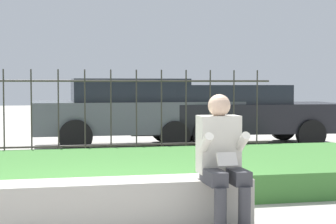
{
  "coord_description": "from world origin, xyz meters",
  "views": [
    {
      "loc": [
        -0.38,
        -5.16,
        1.36
      ],
      "look_at": [
        1.0,
        1.29,
        1.02
      ],
      "focal_mm": 60.0,
      "sensor_mm": 36.0,
      "label": 1
    }
  ],
  "objects": [
    {
      "name": "stone_bench",
      "position": [
        0.23,
        0.0,
        0.2
      ],
      "size": [
        2.57,
        0.46,
        0.46
      ],
      "color": "#ADA89E",
      "rests_on": "ground_plane"
    },
    {
      "name": "car_parked_right",
      "position": [
        3.56,
        6.56,
        0.71
      ],
      "size": [
        4.74,
        2.16,
        1.32
      ],
      "rotation": [
        0.0,
        0.0,
        -0.07
      ],
      "color": "black",
      "rests_on": "ground_plane"
    },
    {
      "name": "car_parked_center",
      "position": [
        1.42,
        6.68,
        0.78
      ],
      "size": [
        4.3,
        1.97,
        1.45
      ],
      "rotation": [
        0.0,
        0.0,
        -0.0
      ],
      "color": "#4C5156",
      "rests_on": "ground_plane"
    },
    {
      "name": "person_seated_reader",
      "position": [
        1.18,
        -0.26,
        0.69
      ],
      "size": [
        0.42,
        0.73,
        1.26
      ],
      "color": "black",
      "rests_on": "ground_plane"
    },
    {
      "name": "grass_berm",
      "position": [
        0.0,
        2.21,
        0.17
      ],
      "size": [
        8.91,
        3.03,
        0.33
      ],
      "color": "#3D7533",
      "rests_on": "ground_plane"
    },
    {
      "name": "iron_fence",
      "position": [
        0.0,
        4.2,
        0.83
      ],
      "size": [
        6.91,
        0.03,
        1.59
      ],
      "color": "#332D28",
      "rests_on": "ground_plane"
    }
  ]
}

